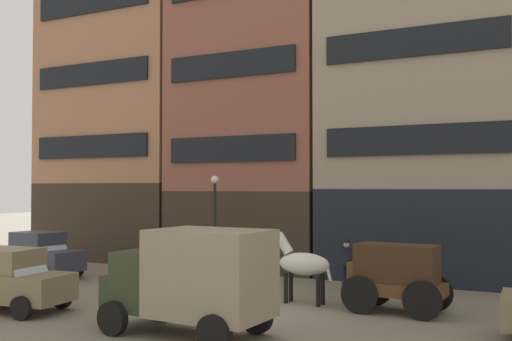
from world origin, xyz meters
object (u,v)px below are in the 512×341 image
at_px(sedan_dark, 9,280).
at_px(streetlamp_curbside, 215,211).
at_px(cargo_wagon, 395,273).
at_px(delivery_truck_far, 191,277).
at_px(draft_horse, 301,263).
at_px(sedan_parked_curb, 40,255).
at_px(pedestrian_officer, 347,262).

bearing_deg(sedan_dark, streetlamp_curbside, 75.77).
xyz_separation_m(cargo_wagon, delivery_truck_far, (-3.87, -4.92, 0.28)).
xyz_separation_m(draft_horse, streetlamp_curbside, (-5.19, 3.44, 1.40)).
xyz_separation_m(delivery_truck_far, streetlamp_curbside, (-4.27, 8.37, 1.25)).
bearing_deg(sedan_dark, sedan_parked_curb, 129.44).
relative_size(draft_horse, sedan_parked_curb, 0.61).
height_order(delivery_truck_far, streetlamp_curbside, streetlamp_curbside).
bearing_deg(sedan_parked_curb, draft_horse, -1.23).
distance_m(delivery_truck_far, sedan_parked_curb, 11.81).
bearing_deg(draft_horse, pedestrian_officer, 80.67).
distance_m(cargo_wagon, sedan_dark, 11.36).
distance_m(draft_horse, sedan_parked_curb, 11.53).
xyz_separation_m(cargo_wagon, sedan_parked_curb, (-14.47, 0.25, -0.23)).
xyz_separation_m(delivery_truck_far, sedan_parked_curb, (-10.60, 5.17, -0.51)).
relative_size(draft_horse, delivery_truck_far, 0.53).
bearing_deg(pedestrian_officer, streetlamp_curbside, 175.91).
distance_m(sedan_parked_curb, streetlamp_curbside, 7.30).
distance_m(cargo_wagon, pedestrian_officer, 3.91).
bearing_deg(sedan_parked_curb, streetlamp_curbside, 26.80).
xyz_separation_m(draft_horse, sedan_parked_curb, (-11.52, 0.25, -0.36)).
relative_size(sedan_dark, sedan_parked_curb, 1.00).
relative_size(cargo_wagon, delivery_truck_far, 0.67).
xyz_separation_m(delivery_truck_far, pedestrian_officer, (1.42, 7.96, -0.44)).
height_order(sedan_dark, sedan_parked_curb, same).
relative_size(sedan_dark, pedestrian_officer, 2.14).
distance_m(draft_horse, streetlamp_curbside, 6.39).
distance_m(cargo_wagon, streetlamp_curbside, 8.97).
bearing_deg(streetlamp_curbside, delivery_truck_far, -62.96).
bearing_deg(draft_horse, cargo_wagon, -0.05).
bearing_deg(cargo_wagon, draft_horse, 179.95).
relative_size(pedestrian_officer, streetlamp_curbside, 0.44).
bearing_deg(delivery_truck_far, draft_horse, 79.43).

